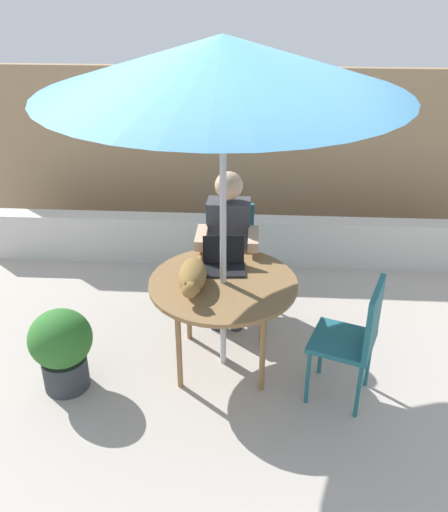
# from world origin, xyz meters

# --- Properties ---
(ground_plane) EXTENTS (14.00, 14.00, 0.00)m
(ground_plane) POSITION_xyz_m (0.00, 0.00, 0.00)
(ground_plane) COLOR #ADA399
(fence_back) EXTENTS (5.41, 0.08, 1.76)m
(fence_back) POSITION_xyz_m (0.00, 2.26, 0.88)
(fence_back) COLOR #937756
(fence_back) RESTS_ON ground
(planter_wall_low) EXTENTS (4.87, 0.20, 0.47)m
(planter_wall_low) POSITION_xyz_m (0.00, 1.58, 0.23)
(planter_wall_low) COLOR beige
(planter_wall_low) RESTS_ON ground
(patio_table) EXTENTS (1.04, 1.04, 0.70)m
(patio_table) POSITION_xyz_m (0.00, 0.00, 0.65)
(patio_table) COLOR olive
(patio_table) RESTS_ON ground
(patio_umbrella) EXTENTS (2.24, 2.24, 2.33)m
(patio_umbrella) POSITION_xyz_m (0.00, 0.00, 2.16)
(patio_umbrella) COLOR #B7B7BC
(patio_umbrella) RESTS_ON ground
(chair_occupied) EXTENTS (0.40, 0.40, 0.91)m
(chair_occupied) POSITION_xyz_m (0.00, 0.82, 0.54)
(chair_occupied) COLOR #1E606B
(chair_occupied) RESTS_ON ground
(chair_empty) EXTENTS (0.51, 0.51, 0.91)m
(chair_empty) POSITION_xyz_m (0.89, -0.33, 0.54)
(chair_empty) COLOR #1E606B
(chair_empty) RESTS_ON ground
(person_seated) EXTENTS (0.48, 0.48, 1.25)m
(person_seated) POSITION_xyz_m (0.00, 0.66, 0.71)
(person_seated) COLOR #3F3F47
(person_seated) RESTS_ON ground
(laptop) EXTENTS (0.32, 0.28, 0.21)m
(laptop) POSITION_xyz_m (-0.01, 0.21, 0.77)
(laptop) COLOR black
(laptop) RESTS_ON patio_table
(cat) EXTENTS (0.20, 0.65, 0.17)m
(cat) POSITION_xyz_m (-0.20, -0.09, 0.79)
(cat) COLOR olive
(cat) RESTS_ON patio_table
(potted_plant_near_fence) EXTENTS (0.44, 0.44, 0.61)m
(potted_plant_near_fence) POSITION_xyz_m (-1.09, -0.33, 0.34)
(potted_plant_near_fence) COLOR #33383D
(potted_plant_near_fence) RESTS_ON ground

